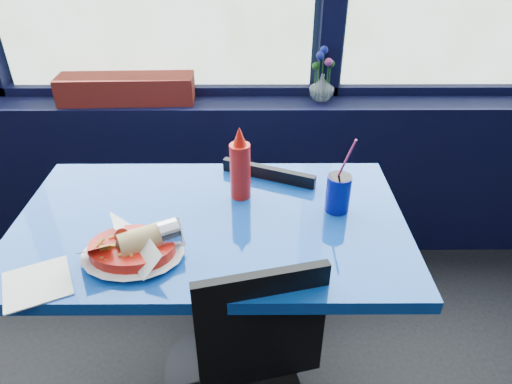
# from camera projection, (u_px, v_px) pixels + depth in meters

# --- Properties ---
(window_sill) EXTENTS (5.00, 0.26, 0.80)m
(window_sill) POSITION_uv_depth(u_px,v_px,m) (169.00, 174.00, 2.33)
(window_sill) COLOR black
(window_sill) RESTS_ON ground
(near_table) EXTENTS (1.20, 0.70, 0.75)m
(near_table) POSITION_uv_depth(u_px,v_px,m) (213.00, 264.00, 1.51)
(near_table) COLOR black
(near_table) RESTS_ON ground
(chair_near_back) EXTENTS (0.47, 0.47, 0.79)m
(chair_near_back) POSITION_uv_depth(u_px,v_px,m) (257.00, 228.00, 1.85)
(chair_near_back) COLOR black
(chair_near_back) RESTS_ON ground
(planter_box) EXTENTS (0.61, 0.17, 0.12)m
(planter_box) POSITION_uv_depth(u_px,v_px,m) (127.00, 89.00, 2.06)
(planter_box) COLOR maroon
(planter_box) RESTS_ON window_sill
(flower_vase) EXTENTS (0.12, 0.13, 0.24)m
(flower_vase) POSITION_uv_depth(u_px,v_px,m) (322.00, 85.00, 2.06)
(flower_vase) COLOR silver
(flower_vase) RESTS_ON window_sill
(food_basket) EXTENTS (0.26, 0.25, 0.09)m
(food_basket) POSITION_uv_depth(u_px,v_px,m) (134.00, 247.00, 1.24)
(food_basket) COLOR red
(food_basket) RESTS_ON near_table
(ketchup_bottle) EXTENTS (0.07, 0.07, 0.25)m
(ketchup_bottle) POSITION_uv_depth(u_px,v_px,m) (240.00, 167.00, 1.46)
(ketchup_bottle) COLOR red
(ketchup_bottle) RESTS_ON near_table
(soda_cup) EXTENTS (0.08, 0.08, 0.26)m
(soda_cup) POSITION_uv_depth(u_px,v_px,m) (338.00, 192.00, 1.42)
(soda_cup) COLOR #0B0F82
(soda_cup) RESTS_ON near_table
(napkin) EXTENTS (0.22, 0.22, 0.00)m
(napkin) POSITION_uv_depth(u_px,v_px,m) (37.00, 283.00, 1.17)
(napkin) COLOR white
(napkin) RESTS_ON near_table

